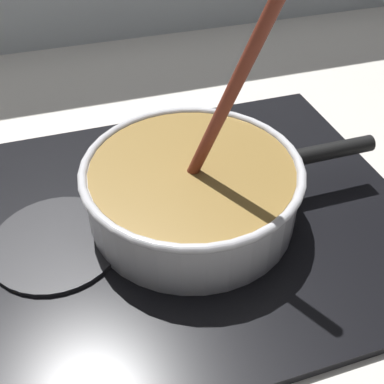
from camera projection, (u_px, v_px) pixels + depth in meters
ground at (162, 375)px, 0.48m from camera, size 2.40×1.60×0.04m
hob_plate at (192, 217)px, 0.61m from camera, size 0.56×0.48×0.01m
burner_ring at (192, 212)px, 0.61m from camera, size 0.17×0.17×0.01m
spare_burner at (57, 242)px, 0.57m from camera, size 0.16×0.16×0.01m
cooking_pan at (193, 188)px, 0.58m from camera, size 0.38×0.27×0.32m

